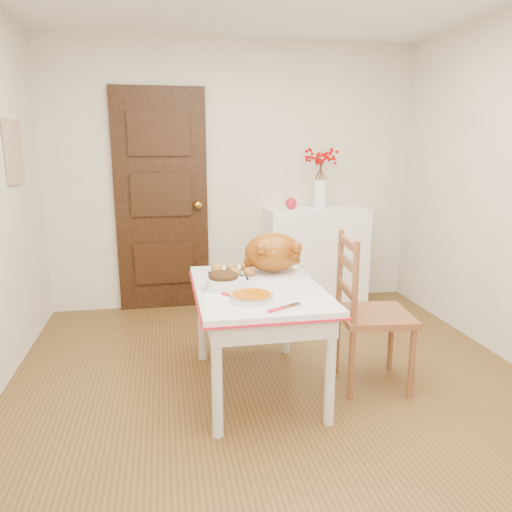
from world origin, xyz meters
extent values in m
cube|color=#4C3318|center=(0.00, 0.00, 0.00)|extent=(3.50, 4.00, 0.00)
cube|color=beige|center=(0.00, 2.00, 1.25)|extent=(3.50, 0.00, 2.50)
cube|color=black|center=(-0.70, 1.97, 1.03)|extent=(0.85, 0.06, 2.06)
cube|color=tan|center=(-1.73, 1.20, 1.50)|extent=(0.03, 0.35, 0.45)
cube|color=white|center=(0.75, 1.78, 0.48)|extent=(0.95, 0.42, 0.95)
sphere|color=red|center=(0.50, 1.78, 1.01)|extent=(0.11, 0.11, 0.11)
cylinder|color=#AF4E00|center=(-0.21, -0.06, 0.71)|extent=(0.26, 0.26, 0.05)
cylinder|color=white|center=(-0.04, 0.64, 0.74)|extent=(0.07, 0.07, 0.11)
camera|label=1|loc=(-0.68, -2.63, 1.55)|focal=33.95mm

